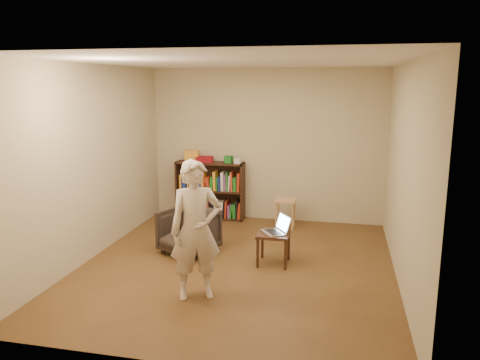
% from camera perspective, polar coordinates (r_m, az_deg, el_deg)
% --- Properties ---
extents(floor, '(4.50, 4.50, 0.00)m').
position_cam_1_polar(floor, '(6.22, -0.36, -10.40)').
color(floor, '#4C3218').
rests_on(floor, ground).
extents(ceiling, '(4.50, 4.50, 0.00)m').
position_cam_1_polar(ceiling, '(5.77, -0.39, 14.26)').
color(ceiling, white).
rests_on(ceiling, wall_back).
extents(wall_back, '(4.00, 0.00, 4.00)m').
position_cam_1_polar(wall_back, '(8.04, 3.20, 4.24)').
color(wall_back, '#BBB18D').
rests_on(wall_back, floor).
extents(wall_left, '(0.00, 4.50, 4.50)m').
position_cam_1_polar(wall_left, '(6.59, -17.59, 2.06)').
color(wall_left, '#BBB18D').
rests_on(wall_left, floor).
extents(wall_right, '(0.00, 4.50, 4.50)m').
position_cam_1_polar(wall_right, '(5.76, 19.40, 0.61)').
color(wall_right, '#BBB18D').
rests_on(wall_right, floor).
extents(bookshelf, '(1.20, 0.30, 1.00)m').
position_cam_1_polar(bookshelf, '(8.26, -3.61, -1.64)').
color(bookshelf, black).
rests_on(bookshelf, floor).
extents(box_yellow, '(0.27, 0.22, 0.19)m').
position_cam_1_polar(box_yellow, '(8.23, -5.90, 2.93)').
color(box_yellow, gold).
rests_on(box_yellow, bookshelf).
extents(red_cloth, '(0.32, 0.26, 0.10)m').
position_cam_1_polar(red_cloth, '(8.15, -4.35, 2.53)').
color(red_cloth, maroon).
rests_on(red_cloth, bookshelf).
extents(box_green, '(0.13, 0.13, 0.12)m').
position_cam_1_polar(box_green, '(8.04, -1.40, 2.53)').
color(box_green, '#1D6C22').
rests_on(box_green, bookshelf).
extents(box_white, '(0.12, 0.12, 0.08)m').
position_cam_1_polar(box_white, '(7.98, -0.29, 2.32)').
color(box_white, silver).
rests_on(box_white, bookshelf).
extents(stool, '(0.33, 0.33, 0.48)m').
position_cam_1_polar(stool, '(7.71, 5.56, -3.02)').
color(stool, tan).
rests_on(stool, floor).
extents(armchair, '(0.89, 0.90, 0.62)m').
position_cam_1_polar(armchair, '(6.62, -6.28, -6.24)').
color(armchair, black).
rests_on(armchair, floor).
extents(side_table, '(0.41, 0.41, 0.42)m').
position_cam_1_polar(side_table, '(6.19, 4.12, -7.08)').
color(side_table, black).
rests_on(side_table, floor).
extents(laptop, '(0.43, 0.44, 0.24)m').
position_cam_1_polar(laptop, '(6.17, 4.57, -5.91)').
color(laptop, silver).
rests_on(laptop, side_table).
extents(person, '(0.67, 0.58, 1.55)m').
position_cam_1_polar(person, '(5.14, -5.40, -6.13)').
color(person, beige).
rests_on(person, floor).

